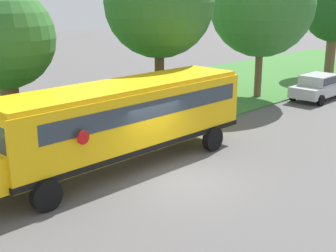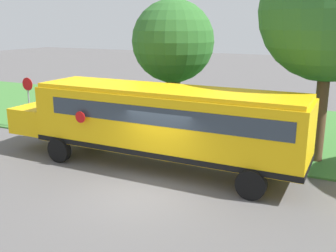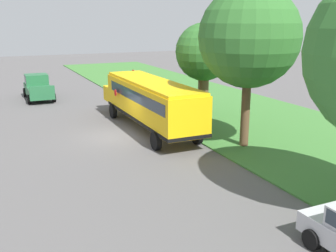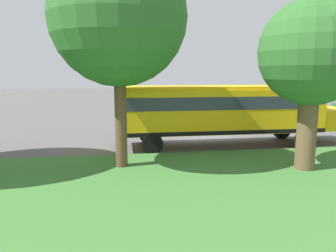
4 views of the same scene
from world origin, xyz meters
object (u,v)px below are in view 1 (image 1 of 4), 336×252
Objects in this scene: oak_tree_beside_bus at (1,37)px; oak_tree_roadside_mid at (161,2)px; school_bus at (119,118)px; oak_tree_far_end at (261,4)px; car_silver_nearest at (319,86)px; oak_tree_across_road at (334,10)px.

oak_tree_roadside_mid is (1.56, 7.40, 1.26)m from oak_tree_beside_bus.
school_bus is 14.87m from oak_tree_far_end.
oak_tree_beside_bus is (-4.70, -17.93, 3.80)m from car_silver_nearest.
oak_tree_beside_bus is 7.67m from oak_tree_roadside_mid.
oak_tree_beside_bus reaches higher than car_silver_nearest.
school_bus is at bearing -58.56° from oak_tree_roadside_mid.
car_silver_nearest is at bearing 34.91° from oak_tree_far_end.
oak_tree_across_road is (-3.53, 8.50, 4.20)m from car_silver_nearest.
oak_tree_beside_bus is at bearing -101.89° from oak_tree_roadside_mid.
oak_tree_roadside_mid reaches higher than oak_tree_across_road.
oak_tree_roadside_mid is 1.18× the size of oak_tree_across_road.
car_silver_nearest is at bearing 75.30° from oak_tree_beside_bus.
oak_tree_across_road reaches higher than car_silver_nearest.
school_bus is 5.97m from oak_tree_beside_bus.
oak_tree_across_road is at bearing 92.51° from oak_tree_far_end.
school_bus is 25.11m from oak_tree_across_road.
oak_tree_far_end is at bearing -87.49° from oak_tree_across_road.
school_bus is 1.45× the size of oak_tree_roadside_mid.
oak_tree_across_road reaches higher than oak_tree_beside_bus.
oak_tree_beside_bus is 0.77× the size of oak_tree_roadside_mid.
oak_tree_far_end is (0.08, 8.38, -0.24)m from oak_tree_roadside_mid.
car_silver_nearest is 12.09m from oak_tree_roadside_mid.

